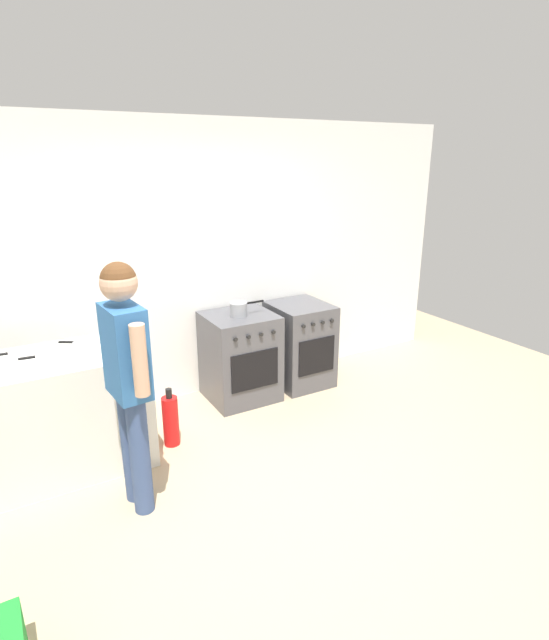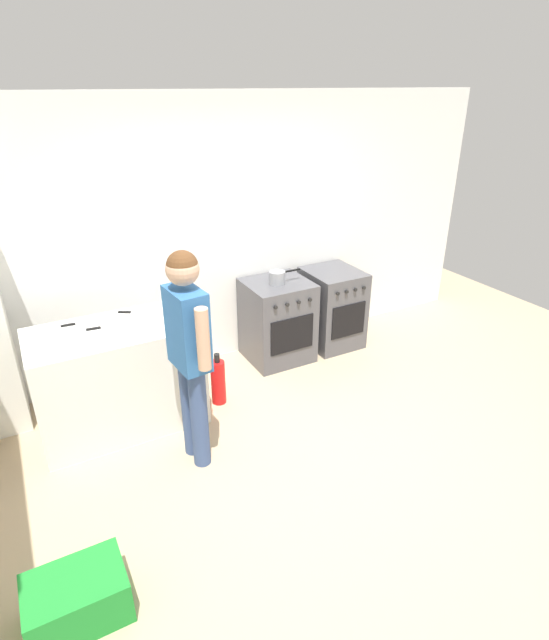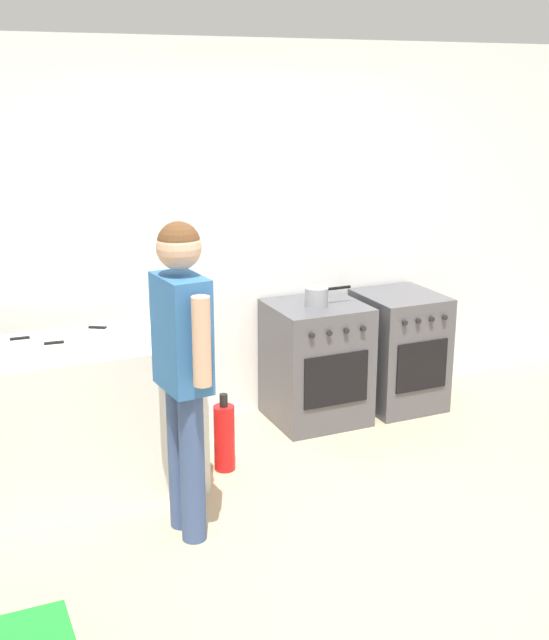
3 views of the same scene
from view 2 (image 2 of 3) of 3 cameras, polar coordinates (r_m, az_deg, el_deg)
The scene contains 13 objects.
ground_plane at distance 4.10m, azimuth 6.88°, elevation -15.00°, with size 8.00×8.00×0.00m, color tan.
back_wall at distance 5.01m, azimuth -5.29°, elevation 9.78°, with size 6.00×0.10×2.60m, color white.
counter_unit at distance 4.33m, azimuth -17.36°, elevation -6.32°, with size 1.30×0.70×0.90m, color silver.
oven_left at distance 5.15m, azimuth 0.34°, elevation -0.07°, with size 0.64×0.62×0.85m.
oven_right at distance 5.48m, azimuth 6.60°, elevation 1.40°, with size 0.55×0.62×0.85m.
pot at distance 4.92m, azimuth 0.35°, elevation 4.88°, with size 0.34×0.16×0.13m.
knife_bread at distance 4.03m, azimuth -12.44°, elevation -0.79°, with size 0.35×0.05×0.01m.
knife_chef at distance 4.35m, azimuth -15.68°, elevation 0.83°, with size 0.28×0.19×0.01m.
knife_utility at distance 4.29m, azimuth -23.29°, elevation -0.69°, with size 0.25×0.05×0.01m.
knife_paring at distance 4.16m, azimuth -20.40°, elevation -1.01°, with size 0.21×0.04×0.01m.
person at distance 3.53m, azimuth -9.79°, elevation -2.56°, with size 0.23×0.57×1.68m.
fire_extinguisher at distance 4.55m, azimuth -6.45°, elevation -7.01°, with size 0.13×0.13×0.50m.
recycling_crate_lower at distance 3.25m, azimuth -21.59°, elevation -27.47°, with size 0.52×0.36×0.28m, color #1E842D.
Camera 2 is at (-1.89, -2.49, 2.65)m, focal length 28.00 mm.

